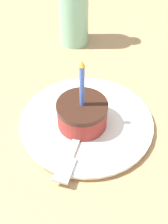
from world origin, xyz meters
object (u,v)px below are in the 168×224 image
object	(u,v)px
plate	(84,123)
bottle	(74,7)
cake_slice	(82,114)
fork	(76,141)

from	to	relation	value
plate	bottle	distance (m)	0.28
cake_slice	fork	size ratio (longest dim) A/B	0.87
fork	bottle	size ratio (longest dim) A/B	0.69
fork	plate	bearing A→B (deg)	-137.00
cake_slice	fork	world-z (taller)	cake_slice
cake_slice	bottle	world-z (taller)	bottle
bottle	cake_slice	bearing A→B (deg)	62.82
plate	fork	distance (m)	0.05
cake_slice	fork	bearing A→B (deg)	45.21
plate	cake_slice	size ratio (longest dim) A/B	1.76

